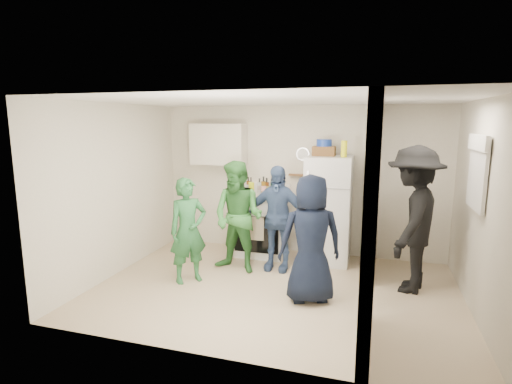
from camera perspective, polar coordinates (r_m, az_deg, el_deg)
floor at (r=5.56m, az=2.68°, el=-13.71°), size 4.80×4.80×0.00m
wall_back at (r=6.82m, az=6.24°, el=1.66°), size 4.80×0.00×4.80m
wall_front at (r=3.60m, az=-3.79°, el=-5.90°), size 4.80×0.00×4.80m
wall_left at (r=6.20m, az=-19.26°, el=0.32°), size 0.00×3.40×3.40m
wall_right at (r=5.17m, az=29.57°, el=-2.29°), size 0.00×3.40×3.40m
ceiling at (r=5.09m, az=2.91°, el=12.99°), size 4.80×4.80×0.00m
partition_pier_back at (r=6.12m, az=16.31°, el=0.35°), size 0.12×1.20×2.50m
partition_pier_front at (r=3.96m, az=15.95°, el=-4.78°), size 0.12×1.20×2.50m
partition_header at (r=4.94m, az=16.77°, el=10.35°), size 0.12×1.00×0.40m
stove at (r=6.78m, az=0.87°, el=-4.73°), size 0.85×0.71×1.02m
upper_cabinet at (r=6.98m, az=-5.39°, el=6.82°), size 0.95×0.34×0.70m
fridge at (r=6.47m, az=10.26°, el=-2.50°), size 0.70×0.68×1.70m
wicker_basket at (r=6.39m, az=9.68°, el=5.78°), size 0.35×0.25×0.15m
blue_bowl at (r=6.39m, az=9.71°, el=6.95°), size 0.24×0.24×0.11m
yellow_cup_stack_top at (r=6.21m, az=12.47°, el=6.03°), size 0.09×0.09×0.25m
wall_clock at (r=6.74m, az=6.70°, el=5.41°), size 0.22×0.02×0.22m
spice_shelf at (r=6.76m, az=6.18°, el=2.44°), size 0.35×0.08×0.03m
nook_window at (r=5.30m, az=29.27°, el=2.40°), size 0.03×0.70×0.80m
nook_window_frame at (r=5.30m, az=29.11°, el=2.41°), size 0.04×0.76×0.86m
nook_valance at (r=5.26m, az=29.17°, el=6.20°), size 0.04×0.82×0.18m
yellow_cup_stack_stove at (r=6.47m, az=-0.66°, el=0.29°), size 0.09×0.09×0.25m
red_cup at (r=6.41m, az=2.29°, el=-0.40°), size 0.09×0.09×0.12m
person_green_left at (r=5.66m, az=-9.66°, el=-5.45°), size 0.63×0.63×1.48m
person_green_center at (r=5.95m, az=-2.55°, el=-3.60°), size 0.92×0.77×1.67m
person_denim at (r=6.03m, az=2.99°, el=-3.75°), size 0.96×0.44×1.60m
person_navy at (r=5.01m, az=7.82°, el=-6.66°), size 0.92×0.77×1.61m
person_nook at (r=5.64m, az=21.50°, el=-3.66°), size 1.03×1.40×1.94m
bottle_a at (r=6.86m, az=-1.12°, el=1.00°), size 0.06×0.06×0.29m
bottle_b at (r=6.62m, az=-0.73°, el=0.78°), size 0.06×0.06×0.31m
bottle_c at (r=6.82m, az=0.50°, el=0.86°), size 0.07×0.07×0.27m
bottle_d at (r=6.58m, az=1.08°, el=0.80°), size 0.08×0.08×0.33m
bottle_e at (r=6.81m, az=2.20°, el=0.80°), size 0.07×0.07×0.26m
bottle_f at (r=6.64m, az=2.35°, el=0.74°), size 0.06×0.06×0.30m
bottle_g at (r=6.72m, az=3.54°, el=0.98°), size 0.06×0.06×0.33m
bottle_h at (r=6.61m, az=-1.81°, el=0.45°), size 0.06×0.06×0.24m
bottle_i at (r=6.72m, az=1.53°, el=0.82°), size 0.08×0.08×0.29m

